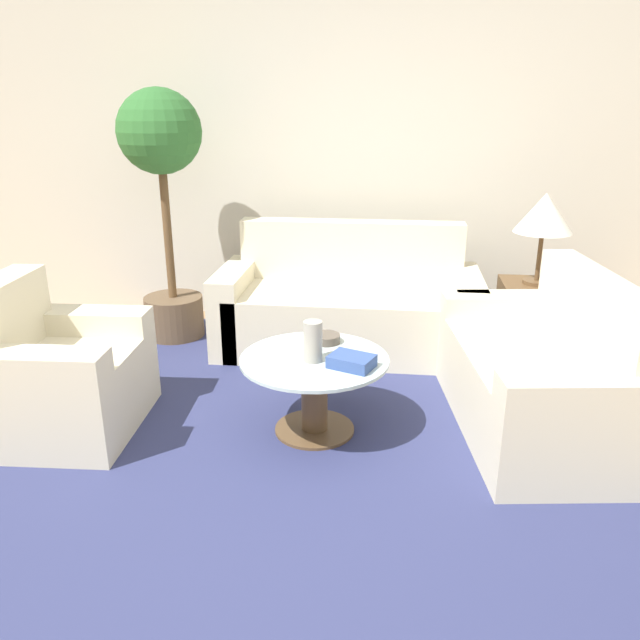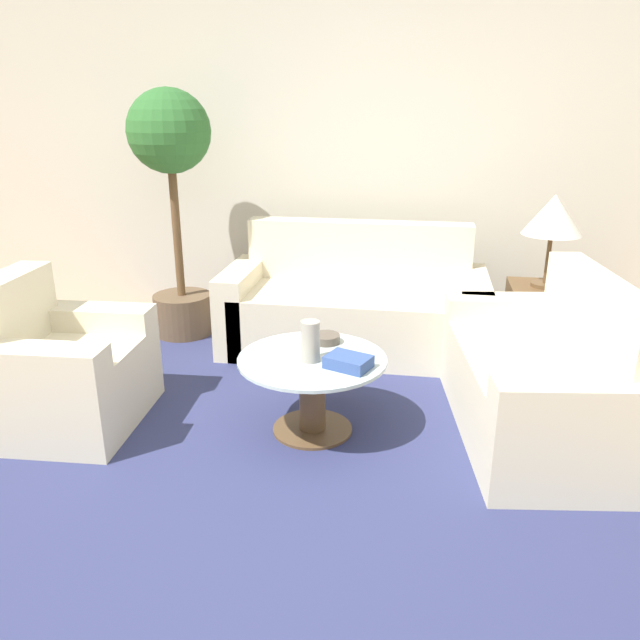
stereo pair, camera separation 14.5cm
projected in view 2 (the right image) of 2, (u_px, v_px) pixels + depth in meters
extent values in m
plane|color=#9E754C|center=(257.00, 507.00, 2.75)|extent=(14.00, 14.00, 0.00)
cube|color=beige|center=(340.00, 154.00, 4.75)|extent=(10.00, 0.06, 2.60)
cube|color=navy|center=(313.00, 430.00, 3.38)|extent=(3.65, 3.38, 0.01)
cube|color=beige|center=(353.00, 320.00, 4.40)|extent=(1.62, 0.80, 0.44)
cube|color=beige|center=(358.00, 280.00, 4.62)|extent=(1.62, 0.18, 0.87)
cube|color=beige|center=(242.00, 306.00, 4.50)|extent=(0.20, 0.80, 0.57)
cube|color=beige|center=(471.00, 318.00, 4.26)|extent=(0.20, 0.80, 0.57)
cube|color=beige|center=(70.00, 385.00, 3.41)|extent=(0.77, 0.66, 0.44)
cube|color=beige|center=(17.00, 350.00, 3.37)|extent=(0.21, 0.63, 0.83)
cube|color=beige|center=(38.00, 400.00, 3.09)|extent=(0.74, 0.24, 0.57)
cube|color=beige|center=(95.00, 352.00, 3.68)|extent=(0.74, 0.24, 0.57)
cube|color=beige|center=(533.00, 394.00, 3.31)|extent=(0.91, 1.30, 0.44)
cube|color=beige|center=(594.00, 359.00, 3.23)|extent=(0.34, 1.22, 0.85)
cube|color=beige|center=(506.00, 341.00, 3.86)|extent=(0.78, 0.30, 0.57)
cube|color=beige|center=(575.00, 442.00, 2.72)|extent=(0.78, 0.30, 0.57)
cylinder|color=brown|center=(313.00, 429.00, 3.38)|extent=(0.43, 0.43, 0.02)
cylinder|color=brown|center=(312.00, 396.00, 3.31)|extent=(0.14, 0.14, 0.41)
cylinder|color=#B2C6C6|center=(312.00, 359.00, 3.24)|extent=(0.78, 0.78, 0.02)
cube|color=brown|center=(540.00, 323.00, 4.22)|extent=(0.44, 0.44, 0.52)
cylinder|color=brown|center=(545.00, 285.00, 4.13)|extent=(0.18, 0.18, 0.02)
cylinder|color=brown|center=(548.00, 259.00, 4.07)|extent=(0.03, 0.03, 0.33)
cone|color=white|center=(554.00, 215.00, 3.98)|extent=(0.38, 0.38, 0.26)
cylinder|color=brown|center=(183.00, 314.00, 4.74)|extent=(0.43, 0.43, 0.31)
cylinder|color=brown|center=(176.00, 227.00, 4.51)|extent=(0.06, 0.06, 1.02)
sphere|color=#2D662D|center=(169.00, 131.00, 4.29)|extent=(0.58, 0.58, 0.58)
cylinder|color=#9E998E|center=(310.00, 341.00, 3.17)|extent=(0.10, 0.10, 0.21)
cylinder|color=brown|center=(326.00, 339.00, 3.43)|extent=(0.16, 0.16, 0.05)
cube|color=#334C8C|center=(348.00, 362.00, 3.11)|extent=(0.26, 0.22, 0.06)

